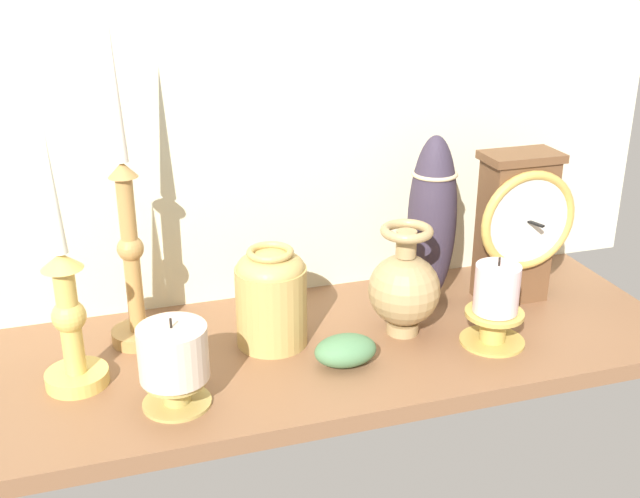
{
  "coord_description": "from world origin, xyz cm",
  "views": [
    {
      "loc": [
        -29.4,
        -90.56,
        53.02
      ],
      "look_at": [
        -0.83,
        0.0,
        14.0
      ],
      "focal_mm": 43.9,
      "sensor_mm": 36.0,
      "label": 1
    }
  ],
  "objects_px": {
    "brass_vase_jar": "(271,295)",
    "tall_ceramic_vase": "(432,220)",
    "pillar_candle_front": "(174,361)",
    "mantel_clock": "(518,225)",
    "candlestick_tall_center": "(68,312)",
    "brass_vase_bulbous": "(404,286)",
    "pillar_candle_near_clock": "(495,305)",
    "candlestick_tall_left": "(130,245)"
  },
  "relations": [
    {
      "from": "brass_vase_bulbous",
      "to": "brass_vase_jar",
      "type": "height_order",
      "value": "brass_vase_bulbous"
    },
    {
      "from": "candlestick_tall_center",
      "to": "brass_vase_jar",
      "type": "distance_m",
      "value": 0.26
    },
    {
      "from": "brass_vase_bulbous",
      "to": "candlestick_tall_left",
      "type": "bearing_deg",
      "value": 166.47
    },
    {
      "from": "mantel_clock",
      "to": "candlestick_tall_center",
      "type": "bearing_deg",
      "value": -175.37
    },
    {
      "from": "candlestick_tall_left",
      "to": "tall_ceramic_vase",
      "type": "relative_size",
      "value": 1.7
    },
    {
      "from": "brass_vase_bulbous",
      "to": "tall_ceramic_vase",
      "type": "distance_m",
      "value": 0.13
    },
    {
      "from": "candlestick_tall_left",
      "to": "brass_vase_bulbous",
      "type": "xyz_separation_m",
      "value": [
        0.36,
        -0.09,
        -0.07
      ]
    },
    {
      "from": "brass_vase_jar",
      "to": "pillar_candle_near_clock",
      "type": "distance_m",
      "value": 0.3
    },
    {
      "from": "pillar_candle_near_clock",
      "to": "tall_ceramic_vase",
      "type": "xyz_separation_m",
      "value": [
        -0.03,
        0.15,
        0.07
      ]
    },
    {
      "from": "mantel_clock",
      "to": "candlestick_tall_center",
      "type": "height_order",
      "value": "candlestick_tall_center"
    },
    {
      "from": "candlestick_tall_center",
      "to": "pillar_candle_near_clock",
      "type": "bearing_deg",
      "value": -6.36
    },
    {
      "from": "mantel_clock",
      "to": "candlestick_tall_center",
      "type": "distance_m",
      "value": 0.65
    },
    {
      "from": "mantel_clock",
      "to": "tall_ceramic_vase",
      "type": "distance_m",
      "value": 0.13
    },
    {
      "from": "brass_vase_jar",
      "to": "pillar_candle_front",
      "type": "xyz_separation_m",
      "value": [
        -0.15,
        -0.11,
        -0.01
      ]
    },
    {
      "from": "mantel_clock",
      "to": "pillar_candle_front",
      "type": "height_order",
      "value": "mantel_clock"
    },
    {
      "from": "mantel_clock",
      "to": "brass_vase_bulbous",
      "type": "bearing_deg",
      "value": -166.3
    },
    {
      "from": "brass_vase_bulbous",
      "to": "pillar_candle_near_clock",
      "type": "bearing_deg",
      "value": -31.06
    },
    {
      "from": "candlestick_tall_left",
      "to": "candlestick_tall_center",
      "type": "relative_size",
      "value": 1.33
    },
    {
      "from": "brass_vase_jar",
      "to": "pillar_candle_front",
      "type": "distance_m",
      "value": 0.19
    },
    {
      "from": "candlestick_tall_center",
      "to": "tall_ceramic_vase",
      "type": "bearing_deg",
      "value": 9.57
    },
    {
      "from": "mantel_clock",
      "to": "brass_vase_jar",
      "type": "xyz_separation_m",
      "value": [
        -0.38,
        -0.02,
        -0.05
      ]
    },
    {
      "from": "candlestick_tall_center",
      "to": "brass_vase_jar",
      "type": "relative_size",
      "value": 2.38
    },
    {
      "from": "candlestick_tall_left",
      "to": "brass_vase_jar",
      "type": "distance_m",
      "value": 0.2
    },
    {
      "from": "mantel_clock",
      "to": "brass_vase_jar",
      "type": "distance_m",
      "value": 0.39
    },
    {
      "from": "pillar_candle_near_clock",
      "to": "brass_vase_jar",
      "type": "bearing_deg",
      "value": 162.52
    },
    {
      "from": "pillar_candle_near_clock",
      "to": "candlestick_tall_left",
      "type": "bearing_deg",
      "value": 162.06
    },
    {
      "from": "candlestick_tall_center",
      "to": "pillar_candle_near_clock",
      "type": "xyz_separation_m",
      "value": [
        0.55,
        -0.06,
        -0.04
      ]
    },
    {
      "from": "mantel_clock",
      "to": "tall_ceramic_vase",
      "type": "xyz_separation_m",
      "value": [
        -0.12,
        0.04,
        0.01
      ]
    },
    {
      "from": "brass_vase_jar",
      "to": "tall_ceramic_vase",
      "type": "xyz_separation_m",
      "value": [
        0.26,
        0.06,
        0.06
      ]
    },
    {
      "from": "candlestick_tall_center",
      "to": "brass_vase_bulbous",
      "type": "bearing_deg",
      "value": 0.4
    },
    {
      "from": "brass_vase_bulbous",
      "to": "pillar_candle_front",
      "type": "height_order",
      "value": "brass_vase_bulbous"
    },
    {
      "from": "pillar_candle_front",
      "to": "mantel_clock",
      "type": "bearing_deg",
      "value": 14.25
    },
    {
      "from": "mantel_clock",
      "to": "pillar_candle_near_clock",
      "type": "height_order",
      "value": "mantel_clock"
    },
    {
      "from": "candlestick_tall_center",
      "to": "brass_vase_jar",
      "type": "height_order",
      "value": "candlestick_tall_center"
    },
    {
      "from": "brass_vase_bulbous",
      "to": "pillar_candle_near_clock",
      "type": "height_order",
      "value": "brass_vase_bulbous"
    },
    {
      "from": "candlestick_tall_center",
      "to": "brass_vase_jar",
      "type": "bearing_deg",
      "value": 6.6
    },
    {
      "from": "brass_vase_jar",
      "to": "tall_ceramic_vase",
      "type": "height_order",
      "value": "tall_ceramic_vase"
    },
    {
      "from": "brass_vase_bulbous",
      "to": "pillar_candle_front",
      "type": "distance_m",
      "value": 0.34
    },
    {
      "from": "candlestick_tall_center",
      "to": "pillar_candle_front",
      "type": "relative_size",
      "value": 2.87
    },
    {
      "from": "brass_vase_jar",
      "to": "tall_ceramic_vase",
      "type": "relative_size",
      "value": 0.54
    },
    {
      "from": "candlestick_tall_center",
      "to": "pillar_candle_near_clock",
      "type": "distance_m",
      "value": 0.55
    },
    {
      "from": "tall_ceramic_vase",
      "to": "candlestick_tall_center",
      "type": "bearing_deg",
      "value": -170.43
    }
  ]
}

